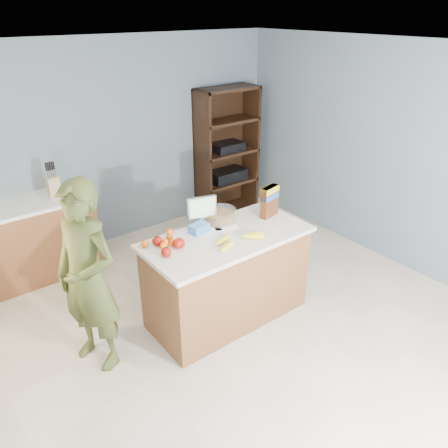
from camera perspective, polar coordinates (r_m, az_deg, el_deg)
floor at (r=4.30m, az=2.92°, el=-13.70°), size 4.50×5.00×0.02m
walls at (r=3.47m, az=3.55°, el=7.59°), size 4.52×5.02×2.51m
counter_peninsula at (r=4.23m, az=0.42°, el=-7.33°), size 1.56×0.76×0.90m
back_cabinet at (r=5.30m, az=-23.08°, el=-1.72°), size 1.24×0.62×0.90m
shelving_unit at (r=6.37m, az=0.12°, el=9.16°), size 0.90×0.40×1.80m
person at (r=3.67m, az=-17.35°, el=-6.81°), size 0.60×0.71×1.66m
knife_block at (r=5.13m, az=-21.37°, el=4.66°), size 0.12×0.10×0.31m
envelopes at (r=4.08m, az=-0.58°, el=-0.79°), size 0.41×0.21×0.00m
bananas at (r=3.87m, az=2.03°, el=-2.00°), size 0.53×0.26×0.05m
apples at (r=3.77m, az=-7.02°, el=-2.72°), size 0.26×0.30×0.09m
oranges at (r=3.87m, az=-7.97°, el=-2.17°), size 0.35×0.25×0.06m
blue_carton at (r=4.03m, az=-3.31°, el=-0.54°), size 0.20×0.15×0.08m
salad_bowl at (r=4.22m, az=-0.42°, el=1.03°), size 0.30×0.30×0.13m
tv at (r=4.13m, az=-2.92°, el=1.98°), size 0.28×0.12×0.28m
cereal_box at (r=4.30m, az=5.96°, el=3.24°), size 0.22×0.12×0.31m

